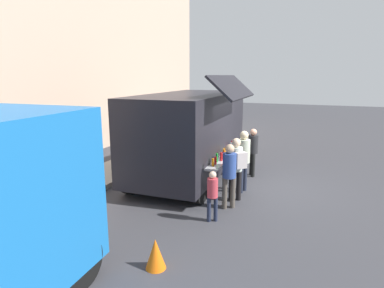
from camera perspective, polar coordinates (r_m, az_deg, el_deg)
ground_plane at (r=10.08m, az=11.94°, el=-7.27°), size 60.00×60.00×0.00m
curb_strip at (r=9.04m, az=-26.50°, el=-10.13°), size 28.00×1.60×0.15m
food_truck_main at (r=10.36m, az=-0.30°, el=2.11°), size 5.50×3.17×3.32m
traffic_cone_orange at (r=5.89m, az=-6.54°, el=-18.90°), size 0.36×0.36×0.55m
trash_bin at (r=15.12m, az=-2.68°, el=1.49°), size 0.60×0.60×1.02m
customer_front_ordering at (r=9.17m, az=9.14°, el=-2.18°), size 0.59×0.36×1.79m
customer_mid_with_backpack at (r=8.45m, az=7.94°, el=-3.45°), size 0.54×0.52×1.71m
customer_rear_waiting at (r=8.00m, az=6.68°, el=-4.74°), size 0.34×0.34×1.66m
customer_extra_browsing at (r=10.73m, az=10.83°, el=-0.72°), size 0.33×0.33×1.60m
child_near_queue at (r=7.34m, az=3.69°, el=-8.52°), size 0.24×0.24×1.20m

